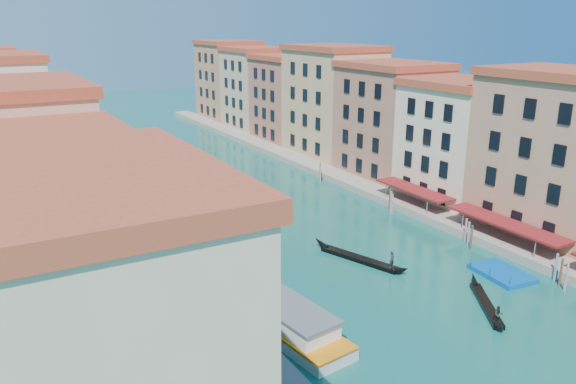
% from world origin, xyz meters
% --- Properties ---
extents(left_bank_palazzos, '(12.80, 128.40, 21.00)m').
position_xyz_m(left_bank_palazzos, '(-26.00, 64.68, 9.71)').
color(left_bank_palazzos, '#C6B18C').
rests_on(left_bank_palazzos, ground).
extents(right_bank_palazzos, '(12.80, 128.40, 21.00)m').
position_xyz_m(right_bank_palazzos, '(30.00, 65.00, 9.75)').
color(right_bank_palazzos, '#A64E44').
rests_on(right_bank_palazzos, ground).
extents(quay, '(4.00, 140.00, 1.00)m').
position_xyz_m(quay, '(22.00, 65.00, 0.50)').
color(quay, gray).
rests_on(quay, ground).
extents(restaurant_awnings, '(3.20, 44.55, 3.12)m').
position_xyz_m(restaurant_awnings, '(22.19, 23.00, 2.99)').
color(restaurant_awnings, maroon).
rests_on(restaurant_awnings, ground).
extents(mooring_poles_right, '(1.44, 54.24, 3.20)m').
position_xyz_m(mooring_poles_right, '(19.10, 28.80, 1.30)').
color(mooring_poles_right, '#512C1B').
rests_on(mooring_poles_right, ground).
extents(vaporetto_near, '(6.37, 18.35, 2.67)m').
position_xyz_m(vaporetto_near, '(-9.05, 21.98, 1.20)').
color(vaporetto_near, silver).
rests_on(vaporetto_near, ground).
extents(vaporetto_far, '(6.99, 22.40, 3.28)m').
position_xyz_m(vaporetto_far, '(-0.41, 76.88, 1.48)').
color(vaporetto_far, silver).
rests_on(vaporetto_far, ground).
extents(gondola_fore, '(5.10, 12.29, 2.53)m').
position_xyz_m(gondola_fore, '(5.38, 28.59, 0.43)').
color(gondola_fore, black).
rests_on(gondola_fore, ground).
extents(gondola_right, '(6.55, 9.46, 2.15)m').
position_xyz_m(gondola_right, '(9.21, 14.28, 0.41)').
color(gondola_right, black).
rests_on(gondola_right, ground).
extents(gondola_far, '(1.19, 10.51, 1.49)m').
position_xyz_m(gondola_far, '(7.37, 62.50, 0.30)').
color(gondola_far, black).
rests_on(gondola_far, ground).
extents(motorboat_mid, '(3.94, 7.46, 1.48)m').
position_xyz_m(motorboat_mid, '(-6.37, 54.37, 0.57)').
color(motorboat_mid, silver).
rests_on(motorboat_mid, ground).
extents(motorboat_far, '(1.97, 6.24, 1.29)m').
position_xyz_m(motorboat_far, '(5.31, 85.02, 0.50)').
color(motorboat_far, silver).
rests_on(motorboat_far, ground).
extents(blue_dock, '(4.54, 6.34, 0.50)m').
position_xyz_m(blue_dock, '(15.97, 18.36, 0.25)').
color(blue_dock, '#044EA1').
rests_on(blue_dock, ground).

